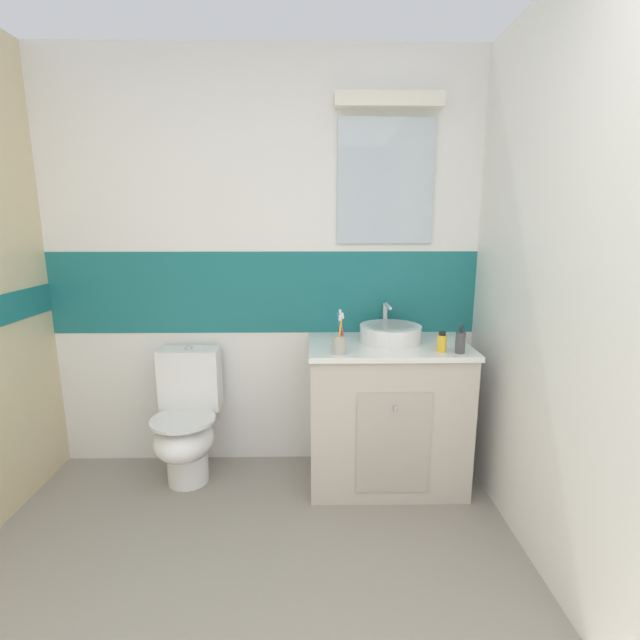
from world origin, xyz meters
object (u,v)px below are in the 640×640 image
Objects in this scene: sink_basin at (390,333)px; toothbrush_cup at (340,342)px; toilet at (187,421)px; soap_dispenser at (460,342)px; lotion_bottle_short at (442,342)px.

toothbrush_cup reaches higher than sink_basin.
sink_basin is 0.50× the size of toilet.
toothbrush_cup is 0.63m from soap_dispenser.
lotion_bottle_short is (1.43, -0.21, 0.53)m from toilet.
sink_basin is 3.61× the size of lotion_bottle_short.
toothbrush_cup is (0.89, -0.24, 0.54)m from toilet.
soap_dispenser is (0.63, -0.00, -0.00)m from toothbrush_cup.
toothbrush_cup is 0.54m from lotion_bottle_short.
lotion_bottle_short is (-0.09, 0.03, -0.01)m from soap_dispenser.
soap_dispenser is at bearing -36.40° from sink_basin.
sink_basin is 2.59× the size of soap_dispenser.
lotion_bottle_short is at bearing -8.25° from toilet.
toothbrush_cup reaches higher than toilet.
toilet is (-1.19, -0.00, -0.54)m from sink_basin.
toothbrush_cup reaches higher than soap_dispenser.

